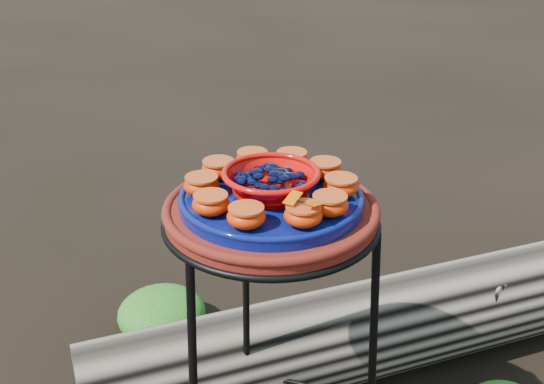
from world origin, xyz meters
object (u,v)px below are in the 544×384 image
object	(u,v)px
plant_stand	(271,370)
terracotta_saucer	(271,213)
cobalt_plate	(271,200)
red_bowl	(271,183)
driftwood_log	(347,334)

from	to	relation	value
plant_stand	terracotta_saucer	world-z (taller)	terracotta_saucer
terracotta_saucer	cobalt_plate	distance (m)	0.03
plant_stand	cobalt_plate	bearing A→B (deg)	0.00
terracotta_saucer	plant_stand	bearing A→B (deg)	0.00
plant_stand	cobalt_plate	distance (m)	0.39
terracotta_saucer	red_bowl	xyz separation A→B (m)	(0.00, 0.00, 0.06)
terracotta_saucer	cobalt_plate	size ratio (longest dim) A/B	1.17
driftwood_log	terracotta_saucer	bearing A→B (deg)	-133.78
cobalt_plate	red_bowl	xyz separation A→B (m)	(0.00, 0.00, 0.03)
plant_stand	cobalt_plate	world-z (taller)	cobalt_plate
plant_stand	terracotta_saucer	xyz separation A→B (m)	(0.00, 0.00, 0.37)
plant_stand	driftwood_log	size ratio (longest dim) A/B	0.49
cobalt_plate	driftwood_log	distance (m)	0.76
red_bowl	cobalt_plate	bearing A→B (deg)	0.00
plant_stand	cobalt_plate	size ratio (longest dim) A/B	2.10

